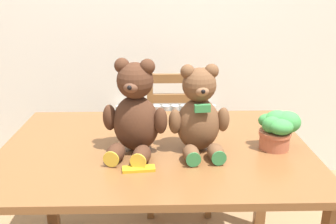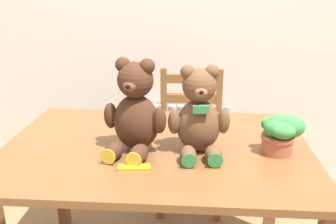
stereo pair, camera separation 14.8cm
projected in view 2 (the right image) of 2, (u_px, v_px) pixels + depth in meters
The scene contains 8 objects.
wall_back at pixel (173, 6), 2.63m from camera, with size 8.00×0.04×2.60m, color silver.
radiator at pixel (181, 145), 2.90m from camera, with size 0.76×0.10×0.58m.
dining_table at pixel (156, 164), 1.71m from camera, with size 1.36×0.95×0.76m.
wooden_chair_behind at pixel (190, 140), 2.50m from camera, with size 0.41×0.38×0.92m.
teddy_bear_left at pixel (135, 112), 1.58m from camera, with size 0.28×0.30×0.40m.
teddy_bear_right at pixel (199, 116), 1.56m from camera, with size 0.26×0.27×0.38m.
potted_plant at pixel (281, 132), 1.57m from camera, with size 0.18×0.15×0.17m.
chocolate_bar at pixel (134, 167), 1.46m from camera, with size 0.13×0.05×0.01m, color gold.
Camera 2 is at (0.17, -1.05, 1.44)m, focal length 40.00 mm.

